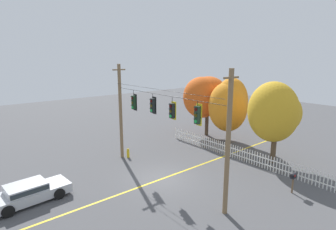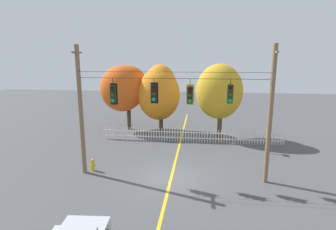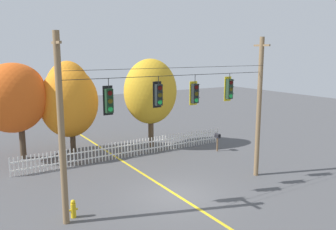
% 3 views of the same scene
% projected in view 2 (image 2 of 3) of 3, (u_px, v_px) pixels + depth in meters
% --- Properties ---
extents(ground, '(80.00, 80.00, 0.00)m').
position_uv_depth(ground, '(171.00, 177.00, 16.24)').
color(ground, '#4C4C4F').
extents(lane_centerline_stripe, '(0.16, 36.00, 0.01)m').
position_uv_depth(lane_centerline_stripe, '(171.00, 177.00, 16.24)').
color(lane_centerline_stripe, gold).
rests_on(lane_centerline_stripe, ground).
extents(signal_support_span, '(11.01, 1.10, 7.68)m').
position_uv_depth(signal_support_span, '(172.00, 112.00, 15.42)').
color(signal_support_span, brown).
rests_on(signal_support_span, ground).
extents(traffic_signal_westbound_side, '(0.43, 0.38, 1.55)m').
position_uv_depth(traffic_signal_westbound_side, '(113.00, 94.00, 15.62)').
color(traffic_signal_westbound_side, black).
extents(traffic_signal_eastbound_side, '(0.43, 0.38, 1.43)m').
position_uv_depth(traffic_signal_eastbound_side, '(154.00, 93.00, 15.32)').
color(traffic_signal_eastbound_side, black).
extents(traffic_signal_southbound_primary, '(0.43, 0.38, 1.47)m').
position_uv_depth(traffic_signal_southbound_primary, '(190.00, 95.00, 15.10)').
color(traffic_signal_southbound_primary, black).
extents(traffic_signal_northbound_secondary, '(0.43, 0.38, 1.43)m').
position_uv_depth(traffic_signal_northbound_secondary, '(230.00, 94.00, 14.82)').
color(traffic_signal_northbound_secondary, black).
extents(white_picket_fence, '(14.94, 0.06, 1.12)m').
position_uv_depth(white_picket_fence, '(191.00, 135.00, 22.78)').
color(white_picket_fence, white).
rests_on(white_picket_fence, ground).
extents(autumn_maple_near_fence, '(4.33, 4.46, 6.23)m').
position_uv_depth(autumn_maple_near_fence, '(125.00, 86.00, 25.97)').
color(autumn_maple_near_fence, '#473828').
rests_on(autumn_maple_near_fence, ground).
extents(autumn_maple_mid, '(3.92, 3.59, 6.31)m').
position_uv_depth(autumn_maple_mid, '(159.00, 92.00, 25.37)').
color(autumn_maple_mid, '#473828').
rests_on(autumn_maple_mid, ground).
extents(autumn_oak_far_east, '(3.93, 3.59, 6.44)m').
position_uv_depth(autumn_oak_far_east, '(221.00, 92.00, 23.22)').
color(autumn_oak_far_east, brown).
rests_on(autumn_oak_far_east, ground).
extents(fire_hydrant, '(0.38, 0.22, 0.79)m').
position_uv_depth(fire_hydrant, '(93.00, 165.00, 17.07)').
color(fire_hydrant, gold).
rests_on(fire_hydrant, ground).
extents(roadside_mailbox, '(0.25, 0.44, 1.29)m').
position_uv_depth(roadside_mailbox, '(269.00, 140.00, 20.04)').
color(roadside_mailbox, brown).
rests_on(roadside_mailbox, ground).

